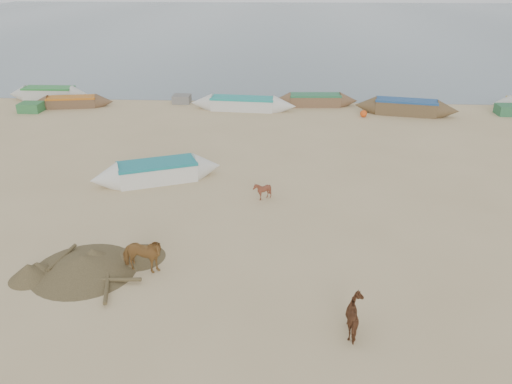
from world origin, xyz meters
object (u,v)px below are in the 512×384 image
calf_front (262,191)px  calf_right (358,317)px  cow_adult (142,256)px  near_canoe (157,172)px

calf_front → calf_right: size_ratio=0.79×
cow_adult → calf_right: size_ratio=1.45×
calf_right → near_canoe: size_ratio=0.17×
calf_right → near_canoe: calf_right is taller
calf_right → calf_front: bearing=-5.0°
calf_front → calf_right: 8.50m
cow_adult → near_canoe: size_ratio=0.24×
cow_adult → near_canoe: bearing=17.2°
near_canoe → calf_right: bearing=-75.0°
near_canoe → cow_adult: bearing=-102.6°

